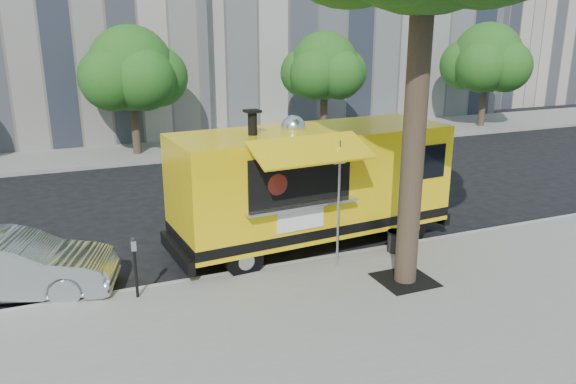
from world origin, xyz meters
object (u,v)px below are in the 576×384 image
object	(u,v)px
far_tree_b	(131,68)
trash_bin_left	(405,262)
far_tree_c	(325,66)
sign_post	(339,197)
parking_meter	(135,260)
food_truck	(312,183)
sedan	(12,266)
far_tree_d	(487,58)
trash_bin_right	(396,241)

from	to	relation	value
far_tree_b	trash_bin_left	world-z (taller)	far_tree_b
far_tree_c	sign_post	xyz separation A→B (m)	(-6.45, -13.95, -1.87)
far_tree_b	far_tree_c	world-z (taller)	far_tree_b
parking_meter	food_truck	xyz separation A→B (m)	(4.67, 1.52, 0.74)
far_tree_c	sedan	bearing A→B (deg)	-137.17
far_tree_d	sedan	bearing A→B (deg)	-151.68
trash_bin_right	far_tree_c	bearing A→B (deg)	71.15
sedan	trash_bin_left	xyz separation A→B (m)	(8.15, -2.54, -0.26)
sign_post	trash_bin_left	size ratio (longest dim) A/B	5.53
far_tree_b	trash_bin_right	size ratio (longest dim) A/B	10.28
far_tree_b	trash_bin_right	distance (m)	15.04
sign_post	food_truck	size ratio (longest dim) A/B	0.40
far_tree_c	sign_post	size ratio (longest dim) A/B	1.74
far_tree_c	sedan	xyz separation A→B (m)	(-13.38, -12.40, -3.02)
far_tree_d	parking_meter	distance (m)	25.38
far_tree_b	parking_meter	xyz separation A→B (m)	(-2.00, -14.05, -2.85)
far_tree_b	far_tree_c	xyz separation A→B (m)	(9.00, -0.30, -0.12)
far_tree_d	parking_meter	bearing A→B (deg)	-146.40
parking_meter	trash_bin_right	distance (m)	6.35
far_tree_b	parking_meter	world-z (taller)	far_tree_b
food_truck	trash_bin_right	world-z (taller)	food_truck
sign_post	sedan	distance (m)	7.19
far_tree_b	far_tree_c	distance (m)	9.01
far_tree_b	sign_post	xyz separation A→B (m)	(2.55, -14.25, -1.98)
far_tree_b	parking_meter	distance (m)	14.48
sedan	trash_bin_right	world-z (taller)	sedan
parking_meter	trash_bin_left	bearing A→B (deg)	-11.61
food_truck	sedan	distance (m)	7.13
far_tree_c	trash_bin_left	size ratio (longest dim) A/B	9.61
far_tree_d	trash_bin_right	distance (m)	20.51
far_tree_c	parking_meter	bearing A→B (deg)	-128.66
far_tree_d	parking_meter	size ratio (longest dim) A/B	4.23
parking_meter	sedan	size ratio (longest dim) A/B	0.32
far_tree_c	trash_bin_right	size ratio (longest dim) A/B	9.74
parking_meter	sedan	world-z (taller)	parking_meter
far_tree_d	sedan	size ratio (longest dim) A/B	1.33
sign_post	trash_bin_left	world-z (taller)	sign_post
far_tree_c	far_tree_d	size ratio (longest dim) A/B	0.92
parking_meter	trash_bin_right	size ratio (longest dim) A/B	2.49
trash_bin_left	trash_bin_right	bearing A→B (deg)	66.02
parking_meter	trash_bin_left	distance (m)	5.92
far_tree_b	far_tree_d	world-z (taller)	far_tree_d
food_truck	trash_bin_left	distance (m)	3.19
trash_bin_right	food_truck	bearing A→B (deg)	138.38
parking_meter	food_truck	bearing A→B (deg)	17.98
far_tree_d	parking_meter	world-z (taller)	far_tree_d
parking_meter	far_tree_c	bearing A→B (deg)	51.34
far_tree_c	sedan	world-z (taller)	far_tree_c
far_tree_c	trash_bin_left	xyz separation A→B (m)	(-5.23, -14.94, -3.28)
parking_meter	food_truck	distance (m)	4.97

